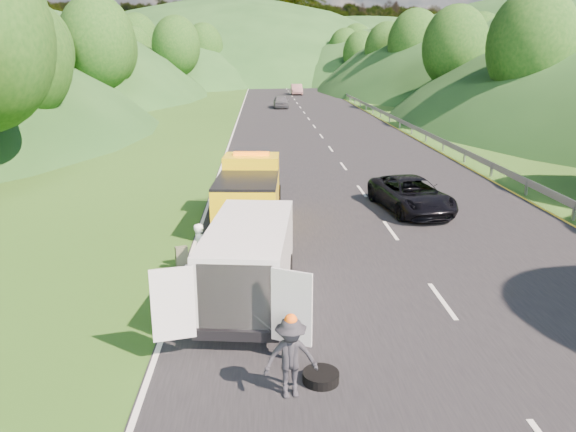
{
  "coord_description": "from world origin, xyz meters",
  "views": [
    {
      "loc": [
        -1.6,
        -15.09,
        6.16
      ],
      "look_at": [
        -0.82,
        1.63,
        1.3
      ],
      "focal_mm": 35.0,
      "sensor_mm": 36.0,
      "label": 1
    }
  ],
  "objects_px": {
    "tow_truck": "(250,190)",
    "woman": "(202,276)",
    "white_van": "(250,258)",
    "passing_suv": "(410,211)",
    "spare_tire": "(321,382)",
    "child": "(251,279)",
    "suitcase": "(182,256)",
    "worker": "(291,396)"
  },
  "relations": [
    {
      "from": "woman",
      "to": "passing_suv",
      "type": "bearing_deg",
      "value": -70.39
    },
    {
      "from": "woman",
      "to": "suitcase",
      "type": "distance_m",
      "value": 1.17
    },
    {
      "from": "worker",
      "to": "suitcase",
      "type": "bearing_deg",
      "value": 104.77
    },
    {
      "from": "woman",
      "to": "suitcase",
      "type": "height_order",
      "value": "woman"
    },
    {
      "from": "spare_tire",
      "to": "child",
      "type": "bearing_deg",
      "value": 105.23
    },
    {
      "from": "worker",
      "to": "white_van",
      "type": "bearing_deg",
      "value": 92.6
    },
    {
      "from": "woman",
      "to": "spare_tire",
      "type": "bearing_deg",
      "value": -173.36
    },
    {
      "from": "child",
      "to": "white_van",
      "type": "bearing_deg",
      "value": -63.26
    },
    {
      "from": "tow_truck",
      "to": "worker",
      "type": "xyz_separation_m",
      "value": [
        0.96,
        -11.43,
        -1.22
      ]
    },
    {
      "from": "worker",
      "to": "passing_suv",
      "type": "bearing_deg",
      "value": 58.08
    },
    {
      "from": "child",
      "to": "worker",
      "type": "bearing_deg",
      "value": -55.89
    },
    {
      "from": "tow_truck",
      "to": "woman",
      "type": "bearing_deg",
      "value": -99.92
    },
    {
      "from": "tow_truck",
      "to": "spare_tire",
      "type": "xyz_separation_m",
      "value": [
        1.57,
        -11.0,
        -1.22
      ]
    },
    {
      "from": "child",
      "to": "suitcase",
      "type": "distance_m",
      "value": 2.43
    },
    {
      "from": "tow_truck",
      "to": "child",
      "type": "distance_m",
      "value": 5.83
    },
    {
      "from": "tow_truck",
      "to": "white_van",
      "type": "bearing_deg",
      "value": -85.23
    },
    {
      "from": "child",
      "to": "spare_tire",
      "type": "relative_size",
      "value": 1.39
    },
    {
      "from": "white_van",
      "to": "spare_tire",
      "type": "bearing_deg",
      "value": -63.41
    },
    {
      "from": "white_van",
      "to": "child",
      "type": "bearing_deg",
      "value": 97.02
    },
    {
      "from": "worker",
      "to": "passing_suv",
      "type": "relative_size",
      "value": 0.33
    },
    {
      "from": "white_van",
      "to": "tow_truck",
      "type": "bearing_deg",
      "value": 97.32
    },
    {
      "from": "white_van",
      "to": "worker",
      "type": "distance_m",
      "value": 4.48
    },
    {
      "from": "white_van",
      "to": "passing_suv",
      "type": "xyz_separation_m",
      "value": [
        6.33,
        8.35,
        -1.2
      ]
    },
    {
      "from": "tow_truck",
      "to": "spare_tire",
      "type": "relative_size",
      "value": 8.23
    },
    {
      "from": "woman",
      "to": "suitcase",
      "type": "relative_size",
      "value": 2.67
    },
    {
      "from": "spare_tire",
      "to": "passing_suv",
      "type": "xyz_separation_m",
      "value": [
        4.91,
        12.15,
        0.0
      ]
    },
    {
      "from": "spare_tire",
      "to": "tow_truck",
      "type": "bearing_deg",
      "value": 98.13
    },
    {
      "from": "white_van",
      "to": "passing_suv",
      "type": "relative_size",
      "value": 1.28
    },
    {
      "from": "white_van",
      "to": "spare_tire",
      "type": "xyz_separation_m",
      "value": [
        1.42,
        -3.81,
        -1.2
      ]
    },
    {
      "from": "passing_suv",
      "to": "worker",
      "type": "bearing_deg",
      "value": -123.03
    },
    {
      "from": "white_van",
      "to": "suitcase",
      "type": "relative_size",
      "value": 10.62
    },
    {
      "from": "child",
      "to": "passing_suv",
      "type": "distance_m",
      "value": 9.34
    },
    {
      "from": "woman",
      "to": "spare_tire",
      "type": "height_order",
      "value": "woman"
    },
    {
      "from": "child",
      "to": "worker",
      "type": "height_order",
      "value": "worker"
    },
    {
      "from": "child",
      "to": "spare_tire",
      "type": "distance_m",
      "value": 5.5
    },
    {
      "from": "white_van",
      "to": "spare_tire",
      "type": "distance_m",
      "value": 4.23
    },
    {
      "from": "passing_suv",
      "to": "white_van",
      "type": "bearing_deg",
      "value": -136.53
    },
    {
      "from": "white_van",
      "to": "worker",
      "type": "xyz_separation_m",
      "value": [
        0.81,
        -4.24,
        -1.2
      ]
    },
    {
      "from": "child",
      "to": "spare_tire",
      "type": "xyz_separation_m",
      "value": [
        1.44,
        -5.31,
        0.0
      ]
    },
    {
      "from": "tow_truck",
      "to": "woman",
      "type": "height_order",
      "value": "tow_truck"
    },
    {
      "from": "woman",
      "to": "worker",
      "type": "height_order",
      "value": "worker"
    },
    {
      "from": "woman",
      "to": "spare_tire",
      "type": "distance_m",
      "value": 6.28
    }
  ]
}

